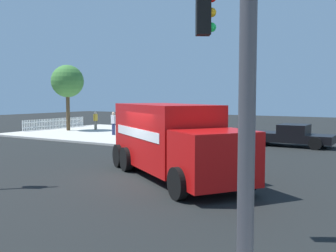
{
  "coord_description": "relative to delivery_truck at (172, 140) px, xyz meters",
  "views": [
    {
      "loc": [
        12.13,
        8.74,
        3.1
      ],
      "look_at": [
        -0.63,
        0.86,
        1.97
      ],
      "focal_mm": 41.62,
      "sensor_mm": 36.0,
      "label": 1
    }
  ],
  "objects": [
    {
      "name": "pedestrian_near_corner",
      "position": [
        -10.61,
        -11.7,
        -0.29
      ],
      "size": [
        0.24,
        0.53,
        1.79
      ],
      "color": "navy",
      "rests_on": "sidewalk_corner_near"
    },
    {
      "name": "picket_fence_run",
      "position": [
        -12.46,
        -20.23,
        -0.84
      ],
      "size": [
        7.3,
        0.05,
        0.95
      ],
      "color": "white",
      "rests_on": "sidewalk_corner_near"
    },
    {
      "name": "traffic_light_secondary",
      "position": [
        7.22,
        5.3,
        2.46
      ],
      "size": [
        3.67,
        2.54,
        5.72
      ],
      "color": "#38383D",
      "rests_on": "sidewalk_corner_far"
    },
    {
      "name": "shade_tree_near",
      "position": [
        -11.68,
        -17.72,
        2.95
      ],
      "size": [
        2.82,
        2.82,
        5.72
      ],
      "color": "brown",
      "rests_on": "sidewalk_corner_near"
    },
    {
      "name": "pedestrian_crossing",
      "position": [
        -13.4,
        -16.08,
        -0.41
      ],
      "size": [
        0.53,
        0.25,
        1.62
      ],
      "color": "gray",
      "rests_on": "sidewalk_corner_near"
    },
    {
      "name": "pickup_black",
      "position": [
        -11.93,
        1.47,
        -0.73
      ],
      "size": [
        2.29,
        5.22,
        1.38
      ],
      "color": "black",
      "rests_on": "ground"
    },
    {
      "name": "delivery_truck",
      "position": [
        0.0,
        0.0,
        0.0
      ],
      "size": [
        6.36,
        7.68,
        2.8
      ],
      "color": "red",
      "rests_on": "ground"
    },
    {
      "name": "sidewalk_corner_near",
      "position": [
        -12.46,
        -14.12,
        -1.39
      ],
      "size": [
        12.71,
        12.71,
        0.14
      ],
      "primitive_type": "cube",
      "color": "beige",
      "rests_on": "ground"
    },
    {
      "name": "ground_plane",
      "position": [
        0.57,
        -1.08,
        -1.46
      ],
      "size": [
        100.0,
        100.0,
        0.0
      ],
      "primitive_type": "plane",
      "color": "black"
    }
  ]
}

